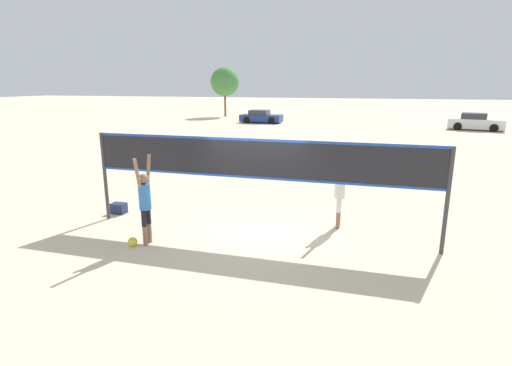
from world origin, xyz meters
The scene contains 9 objects.
ground_plane centered at (0.00, 0.00, 0.00)m, with size 200.00×200.00×0.00m, color beige.
volleyball_net centered at (0.00, 0.00, 1.84)m, with size 8.93×0.10×2.48m.
player_spiker centered at (-2.35, -1.34, 1.14)m, with size 0.28×0.71×2.16m.
player_blocker centered at (1.99, 1.12, 1.05)m, with size 0.28×0.69×2.01m.
volleyball centered at (-2.61, -1.59, 0.11)m, with size 0.23×0.23×0.23m.
gear_bag centered at (-4.43, 0.51, 0.15)m, with size 0.42×0.31×0.31m.
parked_car_near centered at (-7.84, 29.14, 0.57)m, with size 4.08×1.99×1.25m.
parked_car_mid centered at (11.10, 27.96, 0.64)m, with size 4.53×2.76×1.40m.
tree_left_cluster centered at (-13.97, 35.59, 3.98)m, with size 3.31×3.31×5.65m.
Camera 1 is at (2.67, -9.32, 3.78)m, focal length 28.00 mm.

